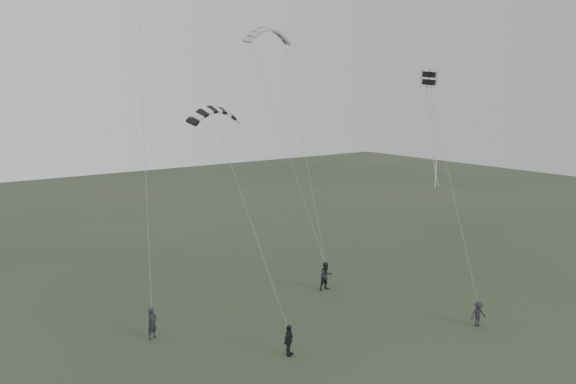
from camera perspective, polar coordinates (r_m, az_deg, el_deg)
ground at (r=31.33m, az=5.10°, el=-14.92°), size 140.00×140.00×0.00m
flyer_left at (r=32.13m, az=-13.63°, el=-12.84°), size 0.74×0.62×1.73m
flyer_right at (r=38.48m, az=3.89°, el=-8.51°), size 0.97×0.78×1.92m
flyer_center at (r=29.46m, az=0.09°, el=-14.83°), size 1.02×0.82×1.63m
flyer_far at (r=34.54m, az=18.78°, el=-11.66°), size 1.08×0.82×1.48m
kite_pale_large at (r=44.62m, az=-1.99°, el=16.21°), size 4.05×1.32×1.83m
kite_striped at (r=30.21m, az=-7.46°, el=8.32°), size 3.00×1.21×1.36m
kite_box at (r=34.65m, az=14.14°, el=11.13°), size 1.07×1.08×0.82m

